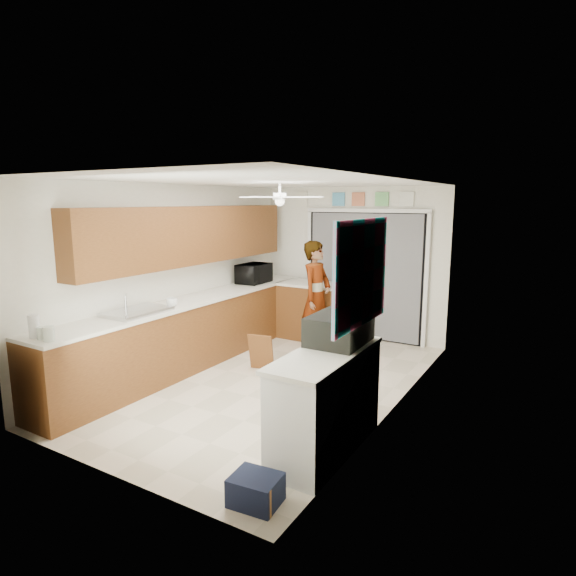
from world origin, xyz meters
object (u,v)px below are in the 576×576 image
at_px(paper_towel_roll, 34,326).
at_px(cardboard_box, 256,490).
at_px(dog, 313,345).
at_px(microwave, 254,273).
at_px(suitcase, 339,329).
at_px(navy_crate, 256,490).
at_px(cup, 172,302).
at_px(man, 316,296).

bearing_deg(paper_towel_roll, cardboard_box, 1.10).
relative_size(cardboard_box, dog, 0.64).
bearing_deg(cardboard_box, dog, 110.43).
height_order(microwave, dog, microwave).
bearing_deg(suitcase, navy_crate, -93.93).
height_order(cup, man, man).
bearing_deg(man, microwave, 89.25).
relative_size(suitcase, dog, 1.16).
xyz_separation_m(cup, man, (1.06, 1.97, -0.15)).
distance_m(microwave, paper_towel_roll, 3.76).
bearing_deg(cup, microwave, 93.41).
bearing_deg(microwave, navy_crate, -147.78).
bearing_deg(suitcase, dog, 122.87).
relative_size(microwave, navy_crate, 1.57).
relative_size(microwave, cup, 4.03).
bearing_deg(cardboard_box, cup, 145.29).
bearing_deg(man, navy_crate, -157.74).
bearing_deg(navy_crate, suitcase, 86.97).
xyz_separation_m(paper_towel_roll, navy_crate, (2.60, 0.05, -0.94)).
height_order(navy_crate, dog, dog).
height_order(paper_towel_roll, navy_crate, paper_towel_roll).
bearing_deg(man, dog, -156.44).
height_order(cup, dog, cup).
bearing_deg(cardboard_box, microwave, 124.58).
bearing_deg(microwave, cardboard_box, -147.78).
relative_size(microwave, suitcase, 0.90).
distance_m(cup, navy_crate, 3.09).
distance_m(paper_towel_roll, dog, 3.66).
relative_size(paper_towel_roll, dog, 0.42).
xyz_separation_m(navy_crate, man, (-1.37, 3.66, 0.73)).
relative_size(microwave, paper_towel_roll, 2.47).
xyz_separation_m(cup, paper_towel_roll, (-0.16, -1.74, 0.06)).
xyz_separation_m(microwave, man, (1.18, -0.05, -0.25)).
distance_m(paper_towel_roll, navy_crate, 2.76).
distance_m(microwave, cardboard_box, 4.61).
xyz_separation_m(paper_towel_roll, man, (1.22, 3.71, -0.21)).
distance_m(cup, paper_towel_roll, 1.74).
bearing_deg(suitcase, cup, 170.89).
xyz_separation_m(microwave, dog, (1.35, -0.48, -0.88)).
height_order(paper_towel_roll, dog, paper_towel_roll).
xyz_separation_m(suitcase, dog, (-1.27, 1.90, -0.86)).
bearing_deg(navy_crate, microwave, 124.58).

